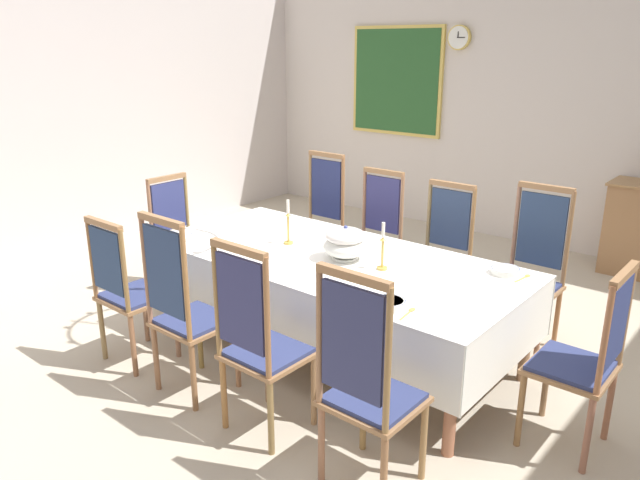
{
  "coord_description": "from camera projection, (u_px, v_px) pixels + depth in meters",
  "views": [
    {
      "loc": [
        2.52,
        -3.22,
        2.16
      ],
      "look_at": [
        -0.11,
        -0.08,
        0.84
      ],
      "focal_mm": 34.19,
      "sensor_mm": 36.0,
      "label": 1
    }
  ],
  "objects": [
    {
      "name": "framed_painting",
      "position": [
        396.0,
        81.0,
        7.54
      ],
      "size": [
        1.28,
        0.05,
        1.31
      ],
      "color": "#D1B251"
    },
    {
      "name": "chair_south_c",
      "position": [
        258.0,
        340.0,
        3.39
      ],
      "size": [
        0.44,
        0.42,
        1.18
      ],
      "color": "#916948",
      "rests_on": "ground"
    },
    {
      "name": "bowl_far_left",
      "position": [
        181.0,
        236.0,
        4.62
      ],
      "size": [
        0.19,
        0.19,
        0.05
      ],
      "color": "silver",
      "rests_on": "tablecloth"
    },
    {
      "name": "chair_north_b",
      "position": [
        374.0,
        235.0,
        5.28
      ],
      "size": [
        0.44,
        0.42,
        1.14
      ],
      "rotation": [
        0.0,
        0.0,
        3.14
      ],
      "color": "#9C6E4B",
      "rests_on": "ground"
    },
    {
      "name": "spoon_primary",
      "position": [
        410.0,
        311.0,
        3.37
      ],
      "size": [
        0.04,
        0.18,
        0.01
      ],
      "rotation": [
        0.0,
        0.0,
        0.13
      ],
      "color": "gold",
      "rests_on": "tablecloth"
    },
    {
      "name": "chair_south_a",
      "position": [
        127.0,
        289.0,
        4.19
      ],
      "size": [
        0.44,
        0.42,
        1.07
      ],
      "color": "#8B6046",
      "rests_on": "ground"
    },
    {
      "name": "ground",
      "position": [
        338.0,
        350.0,
        4.56
      ],
      "size": [
        7.29,
        6.74,
        0.04
      ],
      "primitive_type": "cube",
      "color": "#B8AC96"
    },
    {
      "name": "spoon_secondary",
      "position": [
        526.0,
        277.0,
        3.87
      ],
      "size": [
        0.04,
        0.18,
        0.01
      ],
      "rotation": [
        0.0,
        0.0,
        -0.14
      ],
      "color": "gold",
      "rests_on": "tablecloth"
    },
    {
      "name": "chair_north_a",
      "position": [
        318.0,
        219.0,
        5.66
      ],
      "size": [
        0.44,
        0.42,
        1.22
      ],
      "rotation": [
        0.0,
        0.0,
        3.14
      ],
      "color": "#966539",
      "rests_on": "ground"
    },
    {
      "name": "dining_table",
      "position": [
        332.0,
        265.0,
        4.29
      ],
      "size": [
        2.67,
        1.23,
        0.74
      ],
      "color": "olive",
      "rests_on": "ground"
    },
    {
      "name": "chair_head_east",
      "position": [
        585.0,
        357.0,
        3.26
      ],
      "size": [
        0.42,
        0.44,
        1.09
      ],
      "rotation": [
        0.0,
        0.0,
        1.57
      ],
      "color": "olive",
      "rests_on": "ground"
    },
    {
      "name": "bowl_near_left",
      "position": [
        389.0,
        303.0,
        3.42
      ],
      "size": [
        0.2,
        0.2,
        0.05
      ],
      "color": "silver",
      "rests_on": "tablecloth"
    },
    {
      "name": "soup_tureen",
      "position": [
        345.0,
        243.0,
        4.16
      ],
      "size": [
        0.31,
        0.31,
        0.24
      ],
      "color": "silver",
      "rests_on": "tablecloth"
    },
    {
      "name": "left_wall",
      "position": [
        61.0,
        96.0,
        6.3
      ],
      "size": [
        0.08,
        6.74,
        3.3
      ],
      "primitive_type": "cube",
      "color": "beige",
      "rests_on": "ground"
    },
    {
      "name": "chair_head_west",
      "position": [
        179.0,
        234.0,
        5.39
      ],
      "size": [
        0.42,
        0.44,
        1.07
      ],
      "rotation": [
        0.0,
        0.0,
        -1.57
      ],
      "color": "olive",
      "rests_on": "ground"
    },
    {
      "name": "tablecloth",
      "position": [
        332.0,
        270.0,
        4.3
      ],
      "size": [
        2.69,
        1.25,
        0.42
      ],
      "color": "white",
      "rests_on": "dining_table"
    },
    {
      "name": "mounted_clock",
      "position": [
        459.0,
        37.0,
        6.87
      ],
      "size": [
        0.27,
        0.06,
        0.27
      ],
      "color": "#D1B251"
    },
    {
      "name": "candlestick_west",
      "position": [
        288.0,
        226.0,
        4.48
      ],
      "size": [
        0.07,
        0.07,
        0.34
      ],
      "color": "gold",
      "rests_on": "tablecloth"
    },
    {
      "name": "bowl_near_right",
      "position": [
        505.0,
        270.0,
        3.92
      ],
      "size": [
        0.19,
        0.19,
        0.04
      ],
      "color": "silver",
      "rests_on": "tablecloth"
    },
    {
      "name": "back_wall",
      "position": [
        537.0,
        94.0,
        6.53
      ],
      "size": [
        7.29,
        0.08,
        3.3
      ],
      "primitive_type": "cube",
      "color": "beige",
      "rests_on": "ground"
    },
    {
      "name": "chair_north_c",
      "position": [
        441.0,
        252.0,
        4.88
      ],
      "size": [
        0.44,
        0.42,
        1.12
      ],
      "rotation": [
        0.0,
        0.0,
        3.14
      ],
      "color": "#985F46",
      "rests_on": "ground"
    },
    {
      "name": "candlestick_east",
      "position": [
        383.0,
        251.0,
        3.97
      ],
      "size": [
        0.07,
        0.07,
        0.32
      ],
      "color": "gold",
      "rests_on": "tablecloth"
    },
    {
      "name": "chair_north_d",
      "position": [
        531.0,
        269.0,
        4.43
      ],
      "size": [
        0.44,
        0.42,
        1.21
      ],
      "rotation": [
        0.0,
        0.0,
        3.14
      ],
      "color": "#905E45",
      "rests_on": "ground"
    },
    {
      "name": "chair_south_d",
      "position": [
        366.0,
        384.0,
        2.93
      ],
      "size": [
        0.44,
        0.42,
        1.21
      ],
      "color": "olive",
      "rests_on": "ground"
    },
    {
      "name": "chair_south_b",
      "position": [
        184.0,
        307.0,
        3.78
      ],
      "size": [
        0.44,
        0.42,
        1.21
      ],
      "color": "olive",
      "rests_on": "ground"
    }
  ]
}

